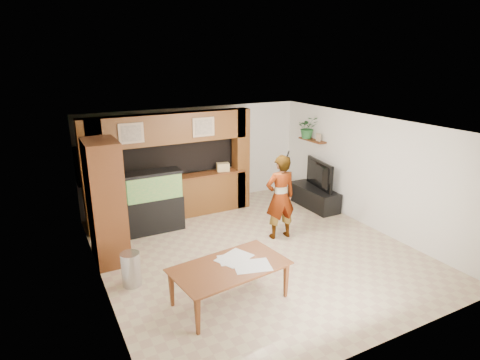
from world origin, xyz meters
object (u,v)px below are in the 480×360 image
aquarium (154,202)px  television (315,175)px  person (280,197)px  dining_table (231,285)px  pantry_cabinet (106,202)px

aquarium → television: bearing=-5.9°
aquarium → television: 4.21m
television → person: size_ratio=0.68×
television → dining_table: bearing=136.2°
television → aquarium: bearing=93.6°
pantry_cabinet → dining_table: (1.45, -2.41, -0.87)m
pantry_cabinet → aquarium: pantry_cabinet is taller
aquarium → dining_table: bearing=-84.8°
pantry_cabinet → dining_table: size_ratio=1.29×
television → dining_table: size_ratio=0.69×
aquarium → person: 2.85m
aquarium → person: (2.34, -1.61, 0.25)m
television → pantry_cabinet: bearing=104.7°
aquarium → television: (4.18, -0.45, 0.19)m
aquarium → dining_table: (0.29, -3.33, -0.37)m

